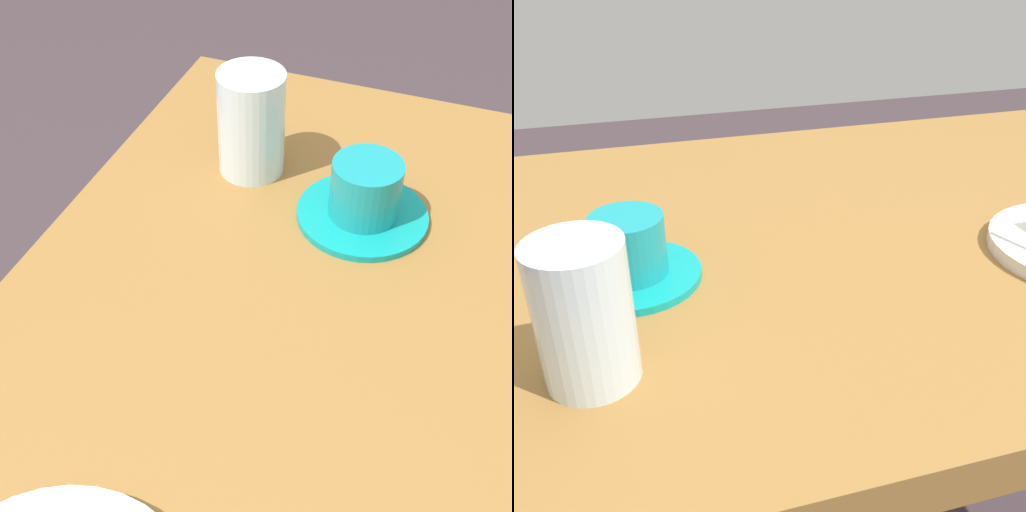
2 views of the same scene
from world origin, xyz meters
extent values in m
cube|color=olive|center=(0.00, 0.00, 0.70)|extent=(1.22, 0.76, 0.05)
cylinder|color=olive|center=(-0.55, -0.32, 0.34)|extent=(0.05, 0.05, 0.68)
cylinder|color=silver|center=(-0.37, -0.21, 0.79)|extent=(0.08, 0.08, 0.13)
cylinder|color=#109B99|center=(-0.33, -0.06, 0.73)|extent=(0.15, 0.15, 0.01)
cylinder|color=teal|center=(-0.33, -0.06, 0.77)|extent=(0.08, 0.08, 0.07)
cylinder|color=black|center=(-0.33, -0.06, 0.80)|extent=(0.07, 0.07, 0.00)
camera|label=1|loc=(0.29, 0.05, 1.25)|focal=49.82mm
camera|label=2|loc=(-0.34, -0.63, 1.07)|focal=42.30mm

